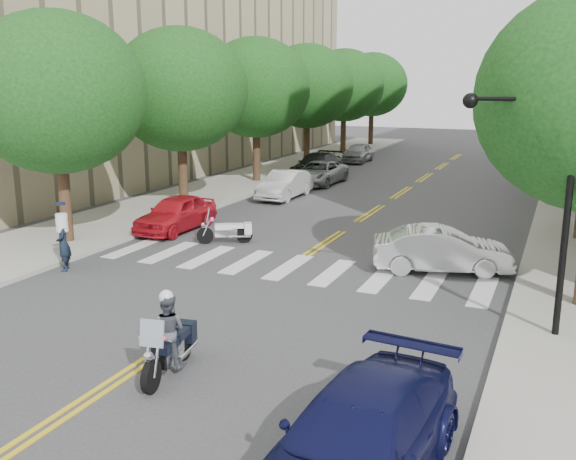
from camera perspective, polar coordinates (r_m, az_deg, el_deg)
The scene contains 19 objects.
ground at distance 15.73m, azimuth -9.55°, elevation -9.50°, with size 140.00×140.00×0.00m, color #38383A.
sidewalk_left at distance 38.80m, azimuth -3.73°, elevation 4.39°, with size 5.00×60.00×0.15m, color #9E9991.
tree_l_0 at distance 24.73m, azimuth -19.90°, elevation 11.37°, with size 6.40×6.40×8.45m.
tree_l_1 at distance 31.06m, azimuth -9.60°, elevation 12.19°, with size 6.40×6.40×8.45m.
tree_l_2 at distance 38.03m, azimuth -2.89°, elevation 12.51°, with size 6.40×6.40×8.45m.
tree_l_3 at distance 45.34m, azimuth 1.70°, elevation 12.64°, with size 6.40×6.40×8.45m.
tree_l_4 at distance 52.85m, azimuth 5.01°, elevation 12.68°, with size 6.40×6.40×8.45m.
tree_l_5 at distance 60.48m, azimuth 7.49°, elevation 12.69°, with size 6.40×6.40×8.45m.
traffic_signal_pole at distance 15.75m, azimuth 22.05°, elevation 3.84°, with size 2.82×0.42×6.00m.
motorcycle_police at distance 13.75m, azimuth -10.52°, elevation -9.26°, with size 0.85×2.27×1.85m.
motorcycle_parked at distance 24.23m, azimuth -5.20°, elevation -0.08°, with size 1.91×1.28×1.35m.
officer_standing at distance 21.80m, azimuth -19.33°, elevation -1.13°, with size 0.66×0.43×1.80m, color black.
convertible at distance 21.08m, azimuth 13.53°, elevation -1.73°, with size 1.52×4.35×1.43m, color silver.
sedan_blue at distance 10.17m, azimuth 6.29°, elevation -18.11°, with size 2.11×5.19×1.51m, color #0E103C.
parked_car_a at distance 26.46m, azimuth -9.93°, elevation 1.48°, with size 1.71×4.26×1.45m, color red.
parked_car_b at distance 33.30m, azimuth -0.29°, elevation 4.06°, with size 1.51×4.33×1.43m, color silver.
parked_car_c at distance 37.90m, azimuth 2.78°, elevation 5.10°, with size 2.22×4.82×1.34m, color #939599.
parked_car_d at distance 40.58m, azimuth 2.58°, elevation 5.75°, with size 2.09×5.15×1.49m, color black.
parked_car_e at distance 48.41m, azimuth 6.25°, elevation 6.86°, with size 1.67×4.15×1.42m, color #A4A3A9.
Camera 1 is at (8.06, -12.08, 6.03)m, focal length 40.00 mm.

